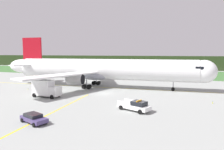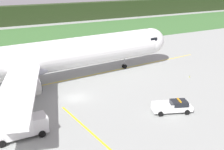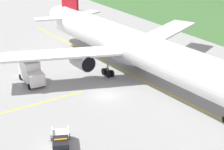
# 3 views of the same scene
# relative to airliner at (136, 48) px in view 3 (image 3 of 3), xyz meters

# --- Properties ---
(ground) EXTENTS (320.00, 320.00, 0.00)m
(ground) POSITION_rel_airliner_xyz_m (4.00, -8.19, -5.06)
(ground) COLOR gray
(taxiway_centerline_main) EXTENTS (79.77, 5.55, 0.01)m
(taxiway_centerline_main) POSITION_rel_airliner_xyz_m (0.44, 0.03, -5.05)
(taxiway_centerline_main) COLOR yellow
(taxiway_centerline_main) RESTS_ON ground
(airliner) EXTENTS (60.65, 44.55, 14.36)m
(airliner) POSITION_rel_airliner_xyz_m (0.00, 0.00, 0.00)
(airliner) COLOR white
(airliner) RESTS_ON ground
(ops_pickup_truck) EXTENTS (6.11, 4.04, 1.94)m
(ops_pickup_truck) POSITION_rel_airliner_xyz_m (14.44, -20.12, -4.15)
(ops_pickup_truck) COLOR white
(ops_pickup_truck) RESTS_ON ground
(catering_truck) EXTENTS (6.35, 2.77, 3.92)m
(catering_truck) POSITION_rel_airliner_xyz_m (-6.65, -16.12, -3.12)
(catering_truck) COLOR silver
(catering_truck) RESTS_ON ground
(taxiway_edge_light_west) EXTENTS (0.12, 0.12, 0.50)m
(taxiway_edge_light_west) POSITION_rel_airliner_xyz_m (-16.96, -10.17, -4.79)
(taxiway_edge_light_west) COLOR yellow
(taxiway_edge_light_west) RESTS_ON ground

